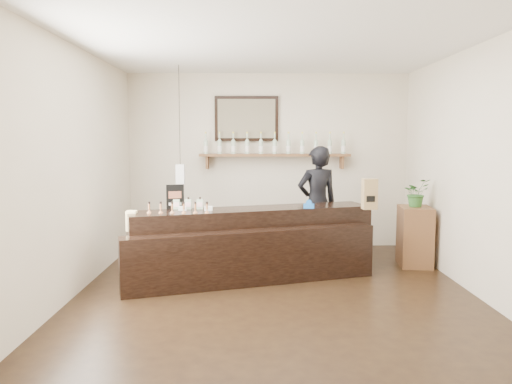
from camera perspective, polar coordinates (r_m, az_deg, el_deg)
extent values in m
plane|color=black|center=(5.88, 2.16, -11.27)|extent=(5.00, 5.00, 0.00)
plane|color=beige|center=(8.12, 1.39, 3.56)|extent=(4.50, 0.00, 4.50)
plane|color=beige|center=(3.14, 4.34, -0.33)|extent=(4.50, 0.00, 4.50)
plane|color=beige|center=(5.96, -19.96, 2.32)|extent=(0.00, 5.00, 5.00)
plane|color=beige|center=(6.15, 23.65, 2.29)|extent=(0.00, 5.00, 5.00)
plane|color=white|center=(5.71, 2.27, 16.64)|extent=(5.00, 5.00, 0.00)
cube|color=brown|center=(7.99, 2.14, 4.24)|extent=(2.40, 0.25, 0.04)
cube|color=brown|center=(8.05, -5.59, 3.37)|extent=(0.04, 0.20, 0.20)
cube|color=brown|center=(8.15, 9.76, 3.35)|extent=(0.04, 0.20, 0.20)
cube|color=black|center=(8.09, -1.09, 8.37)|extent=(1.02, 0.04, 0.72)
cube|color=#483D2E|center=(8.06, -1.10, 8.38)|extent=(0.92, 0.01, 0.62)
cube|color=white|center=(7.30, -8.64, 2.05)|extent=(0.12, 0.12, 0.28)
cylinder|color=black|center=(7.29, -8.74, 8.68)|extent=(0.01, 0.01, 1.41)
cylinder|color=#B2CCAB|center=(8.01, -5.77, 5.09)|extent=(0.07, 0.07, 0.20)
cone|color=#B2CCAB|center=(8.01, -5.78, 6.00)|extent=(0.07, 0.07, 0.05)
cylinder|color=#B2CCAB|center=(8.01, -5.78, 6.43)|extent=(0.02, 0.02, 0.07)
cylinder|color=gold|center=(8.01, -5.78, 6.76)|extent=(0.03, 0.03, 0.02)
cylinder|color=white|center=(8.01, -5.76, 4.95)|extent=(0.07, 0.07, 0.09)
cylinder|color=#B2CCAB|center=(8.00, -4.19, 5.10)|extent=(0.07, 0.07, 0.20)
cone|color=#B2CCAB|center=(7.99, -4.20, 6.01)|extent=(0.07, 0.07, 0.05)
cylinder|color=#B2CCAB|center=(8.00, -4.20, 6.44)|extent=(0.02, 0.02, 0.07)
cylinder|color=gold|center=(8.00, -4.20, 6.78)|extent=(0.03, 0.03, 0.02)
cylinder|color=white|center=(8.00, -4.19, 4.96)|extent=(0.07, 0.07, 0.09)
cylinder|color=#B2CCAB|center=(7.98, -2.61, 5.11)|extent=(0.07, 0.07, 0.20)
cone|color=#B2CCAB|center=(7.98, -2.61, 6.02)|extent=(0.07, 0.07, 0.05)
cylinder|color=#B2CCAB|center=(7.98, -2.61, 6.45)|extent=(0.02, 0.02, 0.07)
cylinder|color=gold|center=(7.98, -2.62, 6.79)|extent=(0.03, 0.03, 0.02)
cylinder|color=white|center=(7.99, -2.61, 4.97)|extent=(0.07, 0.07, 0.09)
cylinder|color=#B2CCAB|center=(7.98, -1.02, 5.12)|extent=(0.07, 0.07, 0.20)
cone|color=#B2CCAB|center=(7.98, -1.02, 6.03)|extent=(0.07, 0.07, 0.05)
cylinder|color=#B2CCAB|center=(7.98, -1.03, 6.46)|extent=(0.02, 0.02, 0.07)
cylinder|color=gold|center=(7.98, -1.03, 6.80)|extent=(0.03, 0.03, 0.02)
cylinder|color=white|center=(7.98, -1.02, 4.97)|extent=(0.07, 0.07, 0.09)
cylinder|color=#B2CCAB|center=(7.98, 0.56, 5.12)|extent=(0.07, 0.07, 0.20)
cone|color=#B2CCAB|center=(7.98, 0.56, 6.03)|extent=(0.07, 0.07, 0.05)
cylinder|color=#B2CCAB|center=(7.98, 0.56, 6.46)|extent=(0.02, 0.02, 0.07)
cylinder|color=gold|center=(7.98, 0.56, 6.80)|extent=(0.03, 0.03, 0.02)
cylinder|color=white|center=(7.98, 0.56, 4.97)|extent=(0.07, 0.07, 0.09)
cylinder|color=#B2CCAB|center=(7.99, 2.15, 5.11)|extent=(0.07, 0.07, 0.20)
cone|color=#B2CCAB|center=(7.99, 2.15, 6.03)|extent=(0.07, 0.07, 0.05)
cylinder|color=#B2CCAB|center=(7.99, 2.15, 6.46)|extent=(0.02, 0.02, 0.07)
cylinder|color=gold|center=(7.99, 2.15, 6.79)|extent=(0.03, 0.03, 0.02)
cylinder|color=white|center=(7.99, 2.15, 4.97)|extent=(0.07, 0.07, 0.09)
cylinder|color=#B2CCAB|center=(8.00, 3.73, 5.11)|extent=(0.07, 0.07, 0.20)
cone|color=#B2CCAB|center=(8.00, 3.73, 6.02)|extent=(0.07, 0.07, 0.05)
cylinder|color=#B2CCAB|center=(8.00, 3.74, 6.45)|extent=(0.02, 0.02, 0.07)
cylinder|color=gold|center=(8.00, 3.74, 6.78)|extent=(0.03, 0.03, 0.02)
cylinder|color=white|center=(8.00, 3.73, 4.96)|extent=(0.07, 0.07, 0.09)
cylinder|color=#B2CCAB|center=(8.02, 5.30, 5.10)|extent=(0.07, 0.07, 0.20)
cone|color=#B2CCAB|center=(8.02, 5.31, 6.00)|extent=(0.07, 0.07, 0.05)
cylinder|color=#B2CCAB|center=(8.02, 5.31, 6.43)|extent=(0.02, 0.02, 0.07)
cylinder|color=gold|center=(8.02, 5.32, 6.77)|extent=(0.03, 0.03, 0.02)
cylinder|color=white|center=(8.02, 5.30, 4.95)|extent=(0.07, 0.07, 0.09)
cylinder|color=#B2CCAB|center=(8.04, 6.87, 5.08)|extent=(0.07, 0.07, 0.20)
cone|color=#B2CCAB|center=(8.04, 6.88, 5.99)|extent=(0.07, 0.07, 0.05)
cylinder|color=#B2CCAB|center=(8.04, 6.88, 6.41)|extent=(0.02, 0.02, 0.07)
cylinder|color=gold|center=(8.04, 6.89, 6.75)|extent=(0.03, 0.03, 0.02)
cylinder|color=white|center=(8.04, 6.87, 4.94)|extent=(0.07, 0.07, 0.09)
cylinder|color=#B2CCAB|center=(8.08, 8.42, 5.06)|extent=(0.07, 0.07, 0.20)
cone|color=#B2CCAB|center=(8.07, 8.44, 5.97)|extent=(0.07, 0.07, 0.05)
cylinder|color=#B2CCAB|center=(8.07, 8.44, 6.39)|extent=(0.02, 0.02, 0.07)
cylinder|color=gold|center=(8.08, 8.45, 6.72)|extent=(0.03, 0.03, 0.02)
cylinder|color=white|center=(8.08, 8.42, 4.92)|extent=(0.07, 0.07, 0.09)
cylinder|color=#B2CCAB|center=(8.11, 9.96, 5.04)|extent=(0.07, 0.07, 0.20)
cone|color=#B2CCAB|center=(8.11, 9.98, 5.94)|extent=(0.07, 0.07, 0.05)
cylinder|color=#B2CCAB|center=(8.11, 9.99, 6.36)|extent=(0.02, 0.02, 0.07)
cylinder|color=gold|center=(8.11, 9.99, 6.70)|extent=(0.03, 0.03, 0.02)
cylinder|color=white|center=(8.11, 9.96, 4.90)|extent=(0.07, 0.07, 0.09)
cube|color=black|center=(6.44, -0.35, -5.72)|extent=(3.14, 1.47, 0.87)
cube|color=black|center=(6.06, -0.34, -7.49)|extent=(3.06, 1.21, 0.66)
cube|color=white|center=(6.22, -8.41, -1.87)|extent=(0.10, 0.04, 0.05)
cube|color=white|center=(6.19, -5.46, -1.88)|extent=(0.10, 0.04, 0.05)
cube|color=#FFE79B|center=(6.15, -14.01, -3.76)|extent=(0.12, 0.12, 0.12)
cube|color=#FFE79B|center=(6.13, -14.04, -2.65)|extent=(0.12, 0.12, 0.12)
cube|color=#B2CCAB|center=(6.39, -9.04, -1.39)|extent=(0.08, 0.08, 0.13)
cube|color=#FDC4C9|center=(6.35, -9.09, -1.44)|extent=(0.07, 0.00, 0.06)
cylinder|color=black|center=(6.38, -9.05, -0.72)|extent=(0.02, 0.02, 0.03)
cube|color=#B2CCAB|center=(6.37, -7.73, -1.39)|extent=(0.08, 0.08, 0.13)
cube|color=#FDC4C9|center=(6.33, -7.78, -1.44)|extent=(0.07, 0.00, 0.06)
cylinder|color=black|center=(6.36, -7.74, -0.72)|extent=(0.02, 0.02, 0.03)
cube|color=#B2CCAB|center=(6.35, -6.41, -1.39)|extent=(0.08, 0.08, 0.13)
cube|color=#FDC4C9|center=(6.31, -6.45, -1.44)|extent=(0.07, 0.00, 0.06)
cylinder|color=black|center=(6.34, -6.42, -0.72)|extent=(0.02, 0.02, 0.03)
cylinder|color=#A46237|center=(6.10, -12.09, -3.39)|extent=(0.07, 0.07, 0.20)
cone|color=#A46237|center=(6.08, -12.11, -2.21)|extent=(0.07, 0.07, 0.05)
cylinder|color=#A46237|center=(6.07, -12.13, -1.65)|extent=(0.02, 0.02, 0.07)
cylinder|color=black|center=(6.07, -12.14, -1.21)|extent=(0.03, 0.03, 0.03)
cylinder|color=white|center=(6.10, -12.08, -3.58)|extent=(0.07, 0.07, 0.09)
cylinder|color=#A46237|center=(6.07, -10.81, -3.41)|extent=(0.07, 0.07, 0.20)
cone|color=#A46237|center=(6.06, -10.84, -2.22)|extent=(0.07, 0.07, 0.05)
cylinder|color=#A46237|center=(6.05, -10.85, -1.66)|extent=(0.02, 0.02, 0.07)
cylinder|color=black|center=(6.04, -10.86, -1.22)|extent=(0.03, 0.03, 0.03)
cylinder|color=white|center=(6.08, -10.81, -3.60)|extent=(0.07, 0.07, 0.09)
cylinder|color=#A46237|center=(6.05, -9.53, -3.42)|extent=(0.07, 0.07, 0.20)
cone|color=#A46237|center=(6.03, -9.55, -2.23)|extent=(0.07, 0.07, 0.05)
cylinder|color=#A46237|center=(6.02, -9.56, -1.66)|extent=(0.02, 0.02, 0.07)
cylinder|color=black|center=(6.02, -9.57, -1.22)|extent=(0.03, 0.03, 0.03)
cylinder|color=white|center=(6.05, -9.52, -3.61)|extent=(0.07, 0.07, 0.09)
cylinder|color=#A46237|center=(6.03, -8.23, -3.43)|extent=(0.07, 0.07, 0.20)
cone|color=#A46237|center=(6.01, -8.25, -2.24)|extent=(0.07, 0.07, 0.05)
cylinder|color=#A46237|center=(6.00, -8.26, -1.67)|extent=(0.02, 0.02, 0.07)
cylinder|color=black|center=(6.00, -8.27, -1.22)|extent=(0.03, 0.03, 0.03)
cylinder|color=white|center=(6.03, -8.23, -3.62)|extent=(0.07, 0.07, 0.09)
cylinder|color=#A46237|center=(6.01, -6.93, -3.44)|extent=(0.07, 0.07, 0.20)
cone|color=#A46237|center=(5.99, -6.95, -2.24)|extent=(0.07, 0.07, 0.05)
cylinder|color=#A46237|center=(5.99, -6.95, -1.67)|extent=(0.02, 0.02, 0.07)
cylinder|color=black|center=(5.98, -6.96, -1.23)|extent=(0.03, 0.03, 0.03)
cylinder|color=white|center=(6.02, -6.93, -3.63)|extent=(0.07, 0.07, 0.09)
cylinder|color=#A46237|center=(6.00, -5.62, -3.45)|extent=(0.07, 0.07, 0.20)
cone|color=#A46237|center=(5.98, -5.63, -2.24)|extent=(0.07, 0.07, 0.05)
cylinder|color=#A46237|center=(5.97, -5.64, -1.68)|extent=(0.02, 0.02, 0.07)
cylinder|color=black|center=(5.97, -5.64, -1.23)|extent=(0.03, 0.03, 0.03)
cylinder|color=white|center=(6.00, -5.62, -3.64)|extent=(0.07, 0.07, 0.09)
cube|color=black|center=(6.37, -9.22, -0.54)|extent=(0.22, 0.09, 0.31)
cube|color=brown|center=(6.35, -9.24, -0.32)|extent=(0.15, 0.05, 0.09)
cube|color=white|center=(6.37, -9.23, -1.35)|extent=(0.15, 0.05, 0.04)
cube|color=olive|center=(6.43, 12.85, -0.22)|extent=(0.18, 0.14, 0.38)
cube|color=black|center=(6.37, 12.98, -0.78)|extent=(0.11, 0.01, 0.08)
cube|color=blue|center=(6.39, 6.06, -1.60)|extent=(0.14, 0.08, 0.06)
cylinder|color=blue|center=(6.39, 6.07, -1.19)|extent=(0.08, 0.05, 0.07)
cube|color=brown|center=(7.29, 17.68, -4.82)|extent=(0.47, 0.61, 0.82)
imported|color=#2E6428|center=(7.21, 17.83, -0.09)|extent=(0.44, 0.42, 0.39)
imported|color=black|center=(7.27, 7.01, -0.44)|extent=(0.78, 0.62, 1.87)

